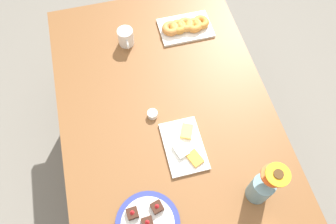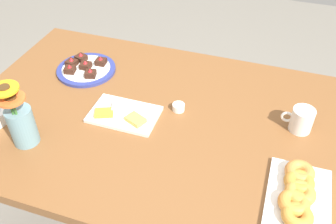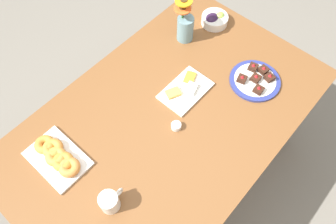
% 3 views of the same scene
% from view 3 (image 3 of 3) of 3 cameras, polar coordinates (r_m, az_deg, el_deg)
% --- Properties ---
extents(ground_plane, '(6.00, 6.00, 0.00)m').
position_cam_3_polar(ground_plane, '(2.25, 0.00, -10.14)').
color(ground_plane, slate).
extents(dining_table, '(1.60, 1.00, 0.74)m').
position_cam_3_polar(dining_table, '(1.65, 0.00, -2.21)').
color(dining_table, brown).
rests_on(dining_table, ground_plane).
extents(coffee_mug, '(0.12, 0.08, 0.09)m').
position_cam_3_polar(coffee_mug, '(1.39, -10.14, -15.11)').
color(coffee_mug, white).
rests_on(coffee_mug, dining_table).
extents(grape_bowl, '(0.15, 0.15, 0.07)m').
position_cam_3_polar(grape_bowl, '(1.96, 8.09, 15.69)').
color(grape_bowl, white).
rests_on(grape_bowl, dining_table).
extents(cheese_platter, '(0.26, 0.17, 0.03)m').
position_cam_3_polar(cheese_platter, '(1.65, 3.03, 3.89)').
color(cheese_platter, white).
rests_on(cheese_platter, dining_table).
extents(croissant_platter, '(0.19, 0.30, 0.05)m').
position_cam_3_polar(croissant_platter, '(1.54, -18.69, -7.37)').
color(croissant_platter, white).
rests_on(croissant_platter, dining_table).
extents(jam_cup_honey, '(0.05, 0.05, 0.03)m').
position_cam_3_polar(jam_cup_honey, '(1.54, 1.43, -2.43)').
color(jam_cup_honey, white).
rests_on(jam_cup_honey, dining_table).
extents(dessert_plate, '(0.26, 0.26, 0.05)m').
position_cam_3_polar(dessert_plate, '(1.74, 14.94, 5.43)').
color(dessert_plate, navy).
rests_on(dessert_plate, dining_table).
extents(flower_vase, '(0.10, 0.11, 0.26)m').
position_cam_3_polar(flower_vase, '(1.82, 2.98, 14.73)').
color(flower_vase, '#6B939E').
rests_on(flower_vase, dining_table).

